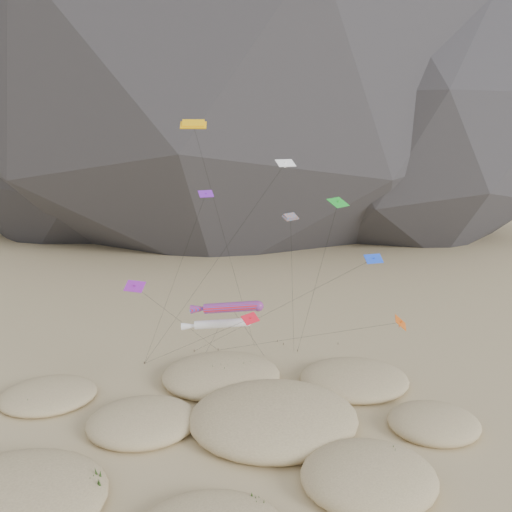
{
  "coord_description": "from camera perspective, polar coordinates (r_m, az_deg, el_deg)",
  "views": [
    {
      "loc": [
        -2.94,
        -40.11,
        28.54
      ],
      "look_at": [
        1.94,
        12.0,
        15.96
      ],
      "focal_mm": 35.0,
      "sensor_mm": 36.0,
      "label": 1
    }
  ],
  "objects": [
    {
      "name": "dune_grass",
      "position": [
        52.31,
        -2.61,
        -18.47
      ],
      "size": [
        42.34,
        27.4,
        1.49
      ],
      "color": "black",
      "rests_on": "ground"
    },
    {
      "name": "white_tube_kite",
      "position": [
        50.55,
        -4.36,
        -7.75
      ],
      "size": [
        7.1,
        15.28,
        10.95
      ],
      "color": "silver",
      "rests_on": "ground"
    },
    {
      "name": "orange_parafoil",
      "position": [
        57.69,
        -7.08,
        14.39
      ],
      "size": [
        8.88,
        7.47,
        30.39
      ],
      "color": "#EFAC0C",
      "rests_on": "ground"
    },
    {
      "name": "dunes",
      "position": [
        51.86,
        -3.08,
        -18.96
      ],
      "size": [
        50.7,
        35.72,
        4.03
      ],
      "color": "#CCB789",
      "rests_on": "ground"
    },
    {
      "name": "ground",
      "position": [
        49.31,
        -1.02,
        -21.85
      ],
      "size": [
        500.0,
        500.0,
        0.0
      ],
      "primitive_type": "plane",
      "color": "#CCB789",
      "rests_on": "ground"
    },
    {
      "name": "rainbow_tube_kite",
      "position": [
        49.72,
        -3.16,
        -5.89
      ],
      "size": [
        9.08,
        15.58,
        12.86
      ],
      "color": "#FF1A1B",
      "rests_on": "ground"
    },
    {
      "name": "kite_stakes",
      "position": [
        69.48,
        -0.73,
        -10.6
      ],
      "size": [
        26.51,
        5.45,
        0.3
      ],
      "color": "#3F2D1E",
      "rests_on": "ground"
    },
    {
      "name": "delta_kites",
      "position": [
        53.7,
        3.8,
        0.43
      ],
      "size": [
        30.1,
        20.23,
        25.97
      ],
      "color": "green",
      "rests_on": "ground"
    },
    {
      "name": "multi_parafoil",
      "position": [
        55.8,
        3.98,
        4.22
      ],
      "size": [
        3.22,
        9.34,
        20.24
      ],
      "color": "#D85B16",
      "rests_on": "ground"
    }
  ]
}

